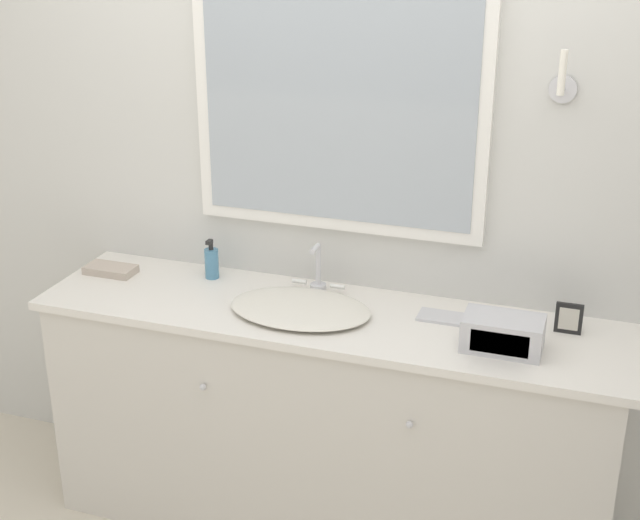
% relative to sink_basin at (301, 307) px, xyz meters
% --- Properties ---
extents(wall_back, '(8.00, 0.18, 2.55)m').
position_rel_sink_basin_xyz_m(wall_back, '(0.09, 0.32, 0.35)').
color(wall_back, silver).
rests_on(wall_back, ground_plane).
extents(vanity_counter, '(2.12, 0.55, 0.92)m').
position_rel_sink_basin_xyz_m(vanity_counter, '(0.09, 0.02, -0.48)').
color(vanity_counter, beige).
rests_on(vanity_counter, ground_plane).
extents(sink_basin, '(0.51, 0.40, 0.19)m').
position_rel_sink_basin_xyz_m(sink_basin, '(0.00, 0.00, 0.00)').
color(sink_basin, silver).
rests_on(sink_basin, vanity_counter).
extents(soap_bottle, '(0.05, 0.05, 0.16)m').
position_rel_sink_basin_xyz_m(soap_bottle, '(-0.43, 0.18, 0.04)').
color(soap_bottle, teal).
rests_on(soap_bottle, vanity_counter).
extents(appliance_box, '(0.26, 0.16, 0.11)m').
position_rel_sink_basin_xyz_m(appliance_box, '(0.72, -0.05, 0.04)').
color(appliance_box, '#BCBCC1').
rests_on(appliance_box, vanity_counter).
extents(picture_frame, '(0.09, 0.01, 0.11)m').
position_rel_sink_basin_xyz_m(picture_frame, '(0.91, 0.14, 0.04)').
color(picture_frame, black).
rests_on(picture_frame, vanity_counter).
extents(hand_towel_near_sink, '(0.20, 0.10, 0.03)m').
position_rel_sink_basin_xyz_m(hand_towel_near_sink, '(-0.83, 0.09, -0.00)').
color(hand_towel_near_sink, '#B7A899').
rests_on(hand_towel_near_sink, vanity_counter).
extents(metal_tray, '(0.20, 0.10, 0.01)m').
position_rel_sink_basin_xyz_m(metal_tray, '(0.50, 0.11, -0.01)').
color(metal_tray, silver).
rests_on(metal_tray, vanity_counter).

